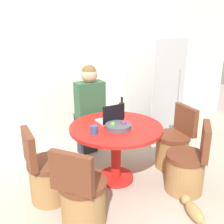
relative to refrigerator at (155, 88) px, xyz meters
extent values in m
plane|color=#B2A899|center=(-1.36, -1.01, -0.88)|extent=(12.00, 12.00, 0.00)
cube|color=silver|center=(-1.36, 0.40, 0.42)|extent=(7.00, 0.06, 2.60)
cube|color=silver|center=(0.00, 0.01, 0.00)|extent=(0.66, 0.69, 1.76)
cube|color=#AFB2B5|center=(0.00, -0.35, 0.00)|extent=(0.63, 0.01, 1.65)
cylinder|color=gray|center=(0.20, -0.36, 0.09)|extent=(0.02, 0.02, 0.53)
cylinder|color=red|center=(-1.27, -0.87, -0.86)|extent=(0.45, 0.45, 0.05)
cylinder|color=red|center=(-1.27, -0.87, -0.51)|extent=(0.13, 0.13, 0.65)
cylinder|color=red|center=(-1.27, -0.87, -0.16)|extent=(1.13, 1.13, 0.04)
cylinder|color=#9E7042|center=(-0.68, -1.47, -0.67)|extent=(0.44, 0.44, 0.43)
cylinder|color=brown|center=(-0.68, -1.47, -0.43)|extent=(0.47, 0.47, 0.06)
cube|color=brown|center=(-0.55, -1.61, -0.21)|extent=(0.35, 0.34, 0.38)
cylinder|color=#9E7042|center=(-1.94, -1.38, -0.67)|extent=(0.44, 0.44, 0.43)
cylinder|color=brown|center=(-1.94, -1.38, -0.43)|extent=(0.47, 0.47, 0.06)
cube|color=brown|center=(-2.09, -1.50, -0.21)|extent=(0.31, 0.38, 0.38)
cylinder|color=#9E7042|center=(-0.43, -0.97, -0.67)|extent=(0.44, 0.44, 0.43)
cylinder|color=brown|center=(-0.43, -0.97, -0.43)|extent=(0.47, 0.47, 0.06)
cube|color=brown|center=(-0.25, -0.99, -0.21)|extent=(0.12, 0.43, 0.38)
cylinder|color=#9E7042|center=(-2.12, -0.84, -0.67)|extent=(0.44, 0.44, 0.43)
cylinder|color=brown|center=(-2.12, -0.84, -0.43)|extent=(0.47, 0.47, 0.06)
cube|color=brown|center=(-2.30, -0.83, -0.21)|extent=(0.08, 0.42, 0.38)
cube|color=#2D2D38|center=(-1.27, 0.02, -0.64)|extent=(0.28, 0.16, 0.48)
cube|color=#2D2D38|center=(-1.27, -0.04, -0.33)|extent=(0.32, 0.36, 0.14)
cube|color=#2D5638|center=(-1.27, -0.12, 0.00)|extent=(0.40, 0.22, 0.52)
sphere|color=tan|center=(-1.27, -0.12, 0.36)|extent=(0.23, 0.23, 0.23)
sphere|color=brown|center=(-1.27, -0.12, 0.39)|extent=(0.21, 0.21, 0.21)
cube|color=#B7B7BC|center=(-1.27, -0.68, -0.14)|extent=(0.29, 0.23, 0.02)
cube|color=black|center=(-1.27, -0.80, -0.01)|extent=(0.29, 0.01, 0.23)
cylinder|color=#4C4C56|center=(-1.29, -0.95, -0.12)|extent=(0.30, 0.30, 0.05)
sphere|color=#7A2D5B|center=(-1.22, -0.96, -0.09)|extent=(0.07, 0.07, 0.07)
sphere|color=#4C9333|center=(-1.36, -0.94, -0.09)|extent=(0.07, 0.07, 0.07)
cylinder|color=#2D4C84|center=(-1.60, -0.94, -0.10)|extent=(0.08, 0.08, 0.09)
cylinder|color=black|center=(-1.06, -0.65, -0.04)|extent=(0.07, 0.07, 0.20)
cylinder|color=black|center=(-1.06, -0.65, 0.10)|extent=(0.03, 0.03, 0.08)
ellipsoid|color=tan|center=(-0.94, -1.90, -0.80)|extent=(0.20, 0.34, 0.15)
sphere|color=tan|center=(-0.89, -1.72, -0.78)|extent=(0.10, 0.10, 0.10)
cylinder|color=tan|center=(-0.97, -2.03, -0.79)|extent=(0.06, 0.14, 0.11)
camera|label=1|loc=(-2.76, -3.40, 1.03)|focal=42.00mm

